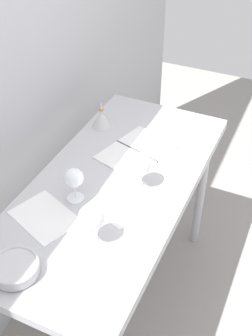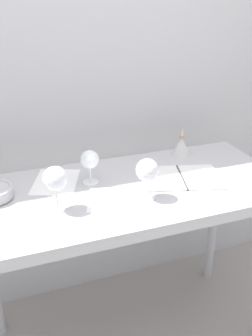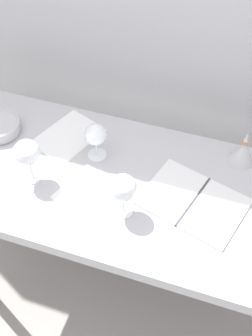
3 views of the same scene
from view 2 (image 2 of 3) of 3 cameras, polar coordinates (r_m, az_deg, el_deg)
The scene contains 10 objects.
ground_plane at distance 2.23m, azimuth 0.46°, elevation -23.67°, with size 6.00×6.00×0.00m, color gray.
back_wall at distance 1.97m, azimuth -4.59°, elevation 14.03°, with size 3.80×0.04×2.60m, color #B3B3B8.
steel_counter at distance 1.71m, azimuth 0.63°, elevation -5.95°, with size 1.40×0.65×0.90m.
wine_glass_near_left at distance 1.45m, azimuth -10.56°, elevation -1.70°, with size 0.10×0.10×0.18m.
wine_glass_near_center at distance 1.52m, azimuth 3.20°, elevation -0.45°, with size 0.09×0.09×0.17m.
wine_glass_far_left at distance 1.65m, azimuth -5.44°, elevation 1.13°, with size 0.08×0.08×0.15m.
open_notebook at distance 1.75m, azimuth 8.37°, elevation -1.42°, with size 0.40×0.33×0.01m.
tasting_sheet_upper at distance 1.72m, azimuth -10.48°, elevation -2.04°, with size 0.19×0.25×0.00m, color white.
tasting_sheet_lower at distance 1.55m, azimuth -2.64°, elevation -4.78°, with size 0.17×0.20×0.00m, color white.
decanter_funnel at distance 1.98m, azimuth 8.30°, elevation 3.32°, with size 0.10×0.10×0.15m.
Camera 2 is at (-0.52, -1.37, 1.67)m, focal length 40.66 mm.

